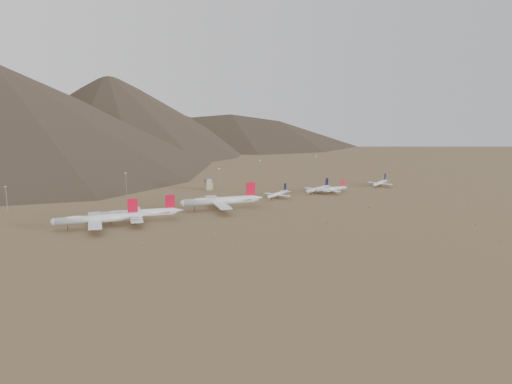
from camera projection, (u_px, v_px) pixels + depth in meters
ground at (247, 214)px, 438.79m from camera, size 3000.00×3000.00×0.00m
mountain_ridge at (22, 73)px, 1128.62m from camera, size 4400.00×1000.00×300.00m
widebody_west at (97, 219)px, 392.74m from camera, size 71.54×56.77×21.94m
widebody_centre at (137, 213)px, 412.07m from camera, size 68.44×54.60×21.23m
widebody_east at (220, 201)px, 456.02m from camera, size 76.92×60.98×23.54m
narrowbody_a at (278, 194)px, 506.97m from camera, size 38.18×28.59×13.22m
narrowbody_b at (318, 189)px, 531.88m from camera, size 43.06×31.60×14.40m
narrowbody_c at (332, 189)px, 532.96m from camera, size 40.45×29.40×13.40m
narrowbody_d at (380, 183)px, 570.75m from camera, size 38.11×28.43×13.09m
control_tower at (208, 185)px, 550.70m from camera, size 8.00×8.00×12.00m
mast_far_west at (7, 199)px, 433.82m from camera, size 2.00×0.60×25.70m
mast_west at (126, 184)px, 507.48m from camera, size 2.00×0.60×25.70m
mast_centre at (219, 179)px, 536.71m from camera, size 2.00×0.60×25.70m
mast_east at (260, 169)px, 604.43m from camera, size 2.00×0.60×25.70m
mast_far_east at (316, 165)px, 643.50m from camera, size 2.00×0.60×25.70m
desert_scrub at (347, 224)px, 406.22m from camera, size 436.58×175.34×0.91m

